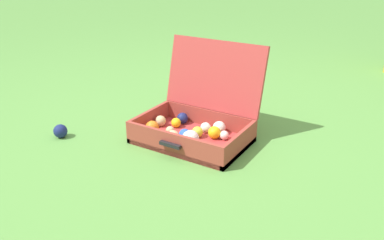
% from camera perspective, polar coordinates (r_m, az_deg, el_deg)
% --- Properties ---
extents(ground_plane, '(16.00, 16.00, 0.00)m').
position_cam_1_polar(ground_plane, '(2.01, 1.25, -3.20)').
color(ground_plane, '#569342').
extents(open_suitcase, '(0.54, 0.48, 0.47)m').
position_cam_1_polar(open_suitcase, '(2.02, 0.63, 0.08)').
color(open_suitcase, '#B23838').
rests_on(open_suitcase, ground).
extents(stray_ball_on_grass, '(0.07, 0.07, 0.07)m').
position_cam_1_polar(stray_ball_on_grass, '(2.16, -18.11, -1.49)').
color(stray_ball_on_grass, navy).
rests_on(stray_ball_on_grass, ground).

